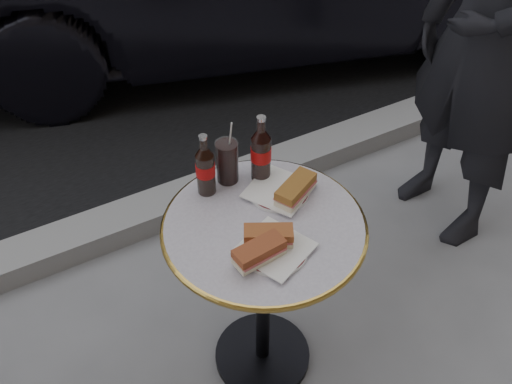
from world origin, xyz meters
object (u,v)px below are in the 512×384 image
cola_glass (227,161)px  bistro_table (263,298)px  plate_right (279,191)px  cola_bottle_left (205,164)px  plate_left (274,250)px  pedestrian (493,38)px  cola_bottle_right (261,148)px

cola_glass → bistro_table: bearing=-89.3°
bistro_table → plate_right: (0.11, 0.10, 0.37)m
plate_right → cola_bottle_left: cola_bottle_left is taller
plate_left → cola_glass: cola_glass is taller
pedestrian → plate_left: bearing=-72.9°
plate_left → cola_bottle_left: size_ratio=0.88×
plate_left → plate_right: same height
bistro_table → cola_glass: cola_glass is taller
plate_left → cola_glass: (0.03, 0.34, 0.07)m
cola_bottle_left → cola_glass: size_ratio=1.46×
pedestrian → bistro_table: bearing=-77.5°
bistro_table → plate_right: bearing=41.5°
bistro_table → plate_right: size_ratio=3.79×
cola_glass → plate_left: bearing=-94.5°
pedestrian → plate_right: bearing=-81.3°
cola_bottle_right → bistro_table: bearing=-116.9°
cola_bottle_right → cola_glass: (-0.10, 0.04, -0.04)m
bistro_table → pedestrian: bearing=12.9°
cola_bottle_right → pedestrian: 1.06m
plate_left → cola_bottle_left: (-0.06, 0.32, 0.10)m
plate_right → cola_glass: 0.19m
cola_bottle_left → bistro_table: bearing=-68.0°
bistro_table → plate_left: size_ratio=3.82×
cola_glass → pedestrian: bearing=1.6°
plate_left → plate_right: (0.14, 0.21, 0.00)m
plate_right → cola_bottle_right: 0.15m
cola_glass → pedestrian: (1.15, 0.03, 0.12)m
pedestrian → cola_bottle_right: bearing=-86.3°
cola_bottle_left → pedestrian: (1.24, 0.05, 0.08)m
cola_bottle_right → cola_glass: bearing=156.1°
cola_glass → plate_right: bearing=-50.3°
plate_right → cola_glass: (-0.11, 0.14, 0.07)m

